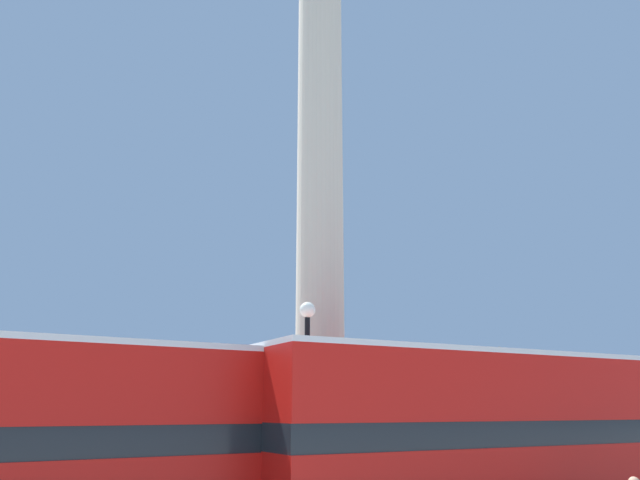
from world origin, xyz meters
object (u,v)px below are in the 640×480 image
(monument_column, at_px, (320,293))
(bus_c, at_px, (1,447))
(equestrian_statue, at_px, (506,437))
(bus_b, at_px, (484,435))
(street_lamp, at_px, (307,401))

(monument_column, distance_m, bus_c, 11.73)
(bus_c, bearing_deg, equestrian_statue, 21.54)
(bus_b, distance_m, bus_c, 10.33)
(monument_column, xyz_separation_m, street_lamp, (-2.28, -3.84, -3.58))
(monument_column, xyz_separation_m, equestrian_statue, (12.47, 5.19, -5.08))
(monument_column, xyz_separation_m, bus_b, (1.12, -6.51, -4.39))
(equestrian_statue, bearing_deg, street_lamp, -134.73)
(monument_column, bearing_deg, bus_b, -80.25)
(monument_column, height_order, bus_c, monument_column)
(equestrian_statue, bearing_deg, bus_b, -120.34)
(monument_column, xyz_separation_m, bus_c, (-9.18, -5.80, -4.44))
(equestrian_statue, relative_size, street_lamp, 1.04)
(bus_c, height_order, street_lamp, street_lamp)
(bus_c, relative_size, street_lamp, 1.78)
(bus_c, height_order, equestrian_statue, equestrian_statue)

